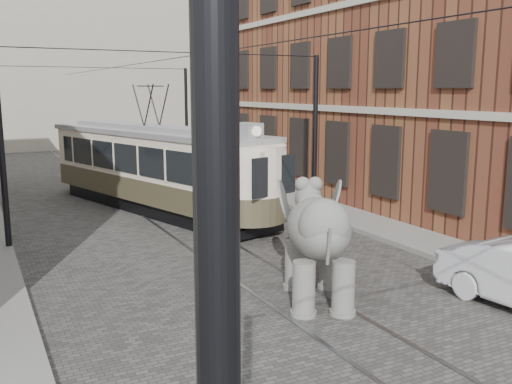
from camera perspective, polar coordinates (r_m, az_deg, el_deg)
ground at (r=14.36m, az=1.24°, el=-9.04°), size 120.00×120.00×0.00m
tram_rails at (r=14.35m, az=1.24°, el=-8.99°), size 1.54×80.00×0.02m
sidewalk_right at (r=17.84m, az=18.56°, el=-5.46°), size 2.00×60.00×0.15m
brick_building at (r=27.26m, az=13.10°, el=12.64°), size 8.00×26.00×12.00m
distant_block at (r=52.38m, az=-20.38°, el=12.10°), size 28.00×10.00×14.00m
catenary at (r=18.12m, az=-6.80°, el=4.67°), size 11.00×30.20×6.00m
tram at (r=22.71m, az=-10.40°, el=4.34°), size 5.94×12.68×4.94m
elephant at (r=12.81m, az=6.29°, el=-5.31°), size 3.94×4.90×2.64m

